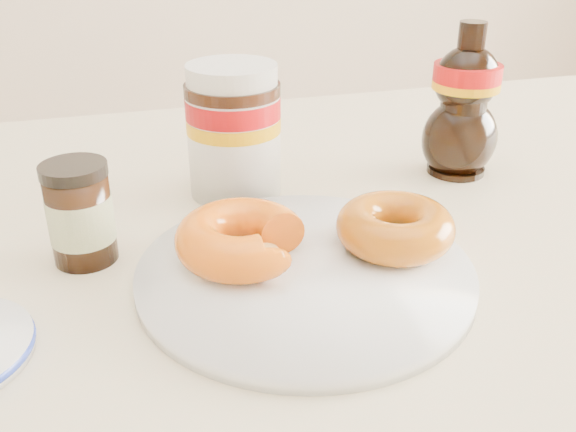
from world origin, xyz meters
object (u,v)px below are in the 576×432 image
object	(u,v)px
nutella_jar	(234,126)
dark_jar	(80,214)
dining_table	(323,316)
donut_whole	(395,227)
donut_bitten	(241,238)
plate	(305,272)
syrup_bottle	(464,101)

from	to	relation	value
nutella_jar	dark_jar	world-z (taller)	nutella_jar
dining_table	dark_jar	size ratio (longest dim) A/B	15.81
dark_jar	donut_whole	bearing A→B (deg)	-16.35
donut_bitten	dark_jar	bearing A→B (deg)	152.32
plate	donut_whole	world-z (taller)	donut_whole
dining_table	donut_bitten	world-z (taller)	donut_bitten
dining_table	plate	distance (m)	0.11
dining_table	syrup_bottle	world-z (taller)	syrup_bottle
plate	dining_table	bearing A→B (deg)	56.93
donut_bitten	nutella_jar	distance (m)	0.17
dining_table	dark_jar	distance (m)	0.25
donut_bitten	donut_whole	distance (m)	0.13
donut_bitten	dark_jar	world-z (taller)	dark_jar
donut_bitten	donut_whole	xyz separation A→B (m)	(0.13, -0.01, -0.00)
dark_jar	donut_bitten	bearing A→B (deg)	-25.78
dining_table	donut_bitten	size ratio (longest dim) A/B	12.87
dining_table	nutella_jar	bearing A→B (deg)	112.79
dining_table	donut_whole	bearing A→B (deg)	-45.57
nutella_jar	plate	bearing A→B (deg)	-84.78
nutella_jar	dark_jar	size ratio (longest dim) A/B	1.54
plate	donut_bitten	xyz separation A→B (m)	(-0.05, 0.03, 0.03)
donut_whole	donut_bitten	bearing A→B (deg)	173.60
nutella_jar	dark_jar	xyz separation A→B (m)	(-0.15, -0.10, -0.03)
syrup_bottle	nutella_jar	bearing A→B (deg)	176.12
nutella_jar	donut_bitten	bearing A→B (deg)	-100.31
donut_bitten	donut_whole	size ratio (longest dim) A/B	1.08
donut_bitten	dark_jar	size ratio (longest dim) A/B	1.23
donut_whole	dark_jar	size ratio (longest dim) A/B	1.14
dining_table	donut_bitten	xyz separation A→B (m)	(-0.08, -0.03, 0.12)
nutella_jar	syrup_bottle	distance (m)	0.25
dining_table	donut_bitten	distance (m)	0.15
donut_whole	nutella_jar	world-z (taller)	nutella_jar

